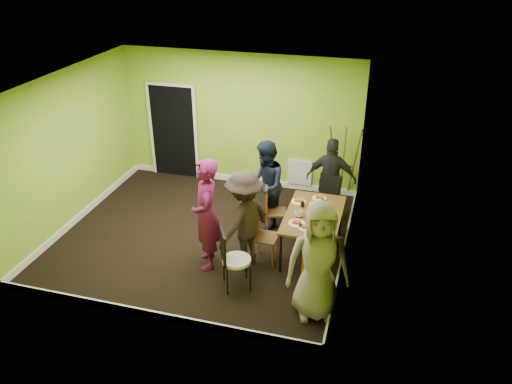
% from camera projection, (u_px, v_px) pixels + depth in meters
% --- Properties ---
extents(ground, '(5.00, 5.00, 0.00)m').
position_uv_depth(ground, '(205.00, 235.00, 9.01)').
color(ground, black).
rests_on(ground, ground).
extents(room_walls, '(5.04, 4.54, 2.82)m').
position_uv_depth(room_walls, '(201.00, 185.00, 8.59)').
color(room_walls, '#84B22D').
rests_on(room_walls, ground).
extents(dining_table, '(0.90, 1.50, 0.75)m').
position_uv_depth(dining_table, '(313.00, 217.00, 8.22)').
color(dining_table, black).
rests_on(dining_table, ground).
extents(chair_left_far, '(0.44, 0.44, 0.87)m').
position_uv_depth(chair_left_far, '(272.00, 208.00, 8.89)').
color(chair_left_far, '#C35B12').
rests_on(chair_left_far, ground).
extents(chair_left_near, '(0.40, 0.39, 0.93)m').
position_uv_depth(chair_left_near, '(261.00, 232.00, 8.12)').
color(chair_left_near, '#C35B12').
rests_on(chair_left_near, ground).
extents(chair_back_end, '(0.52, 0.56, 0.95)m').
position_uv_depth(chair_back_end, '(329.00, 189.00, 9.15)').
color(chair_back_end, '#C35B12').
rests_on(chair_back_end, ground).
extents(chair_front_end, '(0.46, 0.46, 0.99)m').
position_uv_depth(chair_front_end, '(315.00, 273.00, 7.09)').
color(chair_front_end, '#C35B12').
rests_on(chair_front_end, ground).
extents(chair_bentwood, '(0.53, 0.52, 1.00)m').
position_uv_depth(chair_bentwood, '(232.00, 257.00, 7.45)').
color(chair_bentwood, black).
rests_on(chair_bentwood, ground).
extents(easel, '(0.64, 0.60, 1.59)m').
position_uv_depth(easel, '(343.00, 164.00, 9.84)').
color(easel, brown).
rests_on(easel, ground).
extents(plate_near_left, '(0.24, 0.24, 0.01)m').
position_uv_depth(plate_near_left, '(299.00, 202.00, 8.55)').
color(plate_near_left, white).
rests_on(plate_near_left, dining_table).
extents(plate_near_right, '(0.27, 0.27, 0.01)m').
position_uv_depth(plate_near_right, '(297.00, 223.00, 7.91)').
color(plate_near_right, white).
rests_on(plate_near_right, dining_table).
extents(plate_far_back, '(0.25, 0.25, 0.01)m').
position_uv_depth(plate_far_back, '(319.00, 198.00, 8.65)').
color(plate_far_back, white).
rests_on(plate_far_back, dining_table).
extents(plate_far_front, '(0.23, 0.23, 0.01)m').
position_uv_depth(plate_far_front, '(306.00, 228.00, 7.79)').
color(plate_far_front, white).
rests_on(plate_far_front, dining_table).
extents(plate_wall_back, '(0.26, 0.26, 0.01)m').
position_uv_depth(plate_wall_back, '(330.00, 213.00, 8.20)').
color(plate_wall_back, white).
rests_on(plate_wall_back, dining_table).
extents(plate_wall_front, '(0.26, 0.26, 0.01)m').
position_uv_depth(plate_wall_front, '(323.00, 221.00, 7.98)').
color(plate_wall_front, white).
rests_on(plate_wall_front, dining_table).
extents(thermos, '(0.06, 0.06, 0.20)m').
position_uv_depth(thermos, '(316.00, 209.00, 8.15)').
color(thermos, white).
rests_on(thermos, dining_table).
extents(blue_bottle, '(0.07, 0.07, 0.20)m').
position_uv_depth(blue_bottle, '(330.00, 220.00, 7.82)').
color(blue_bottle, '#192FC0').
rests_on(blue_bottle, dining_table).
extents(orange_bottle, '(0.03, 0.03, 0.08)m').
position_uv_depth(orange_bottle, '(309.00, 203.00, 8.41)').
color(orange_bottle, '#C35B12').
rests_on(orange_bottle, dining_table).
extents(glass_mid, '(0.07, 0.07, 0.10)m').
position_uv_depth(glass_mid, '(302.00, 204.00, 8.38)').
color(glass_mid, black).
rests_on(glass_mid, dining_table).
extents(glass_back, '(0.07, 0.07, 0.09)m').
position_uv_depth(glass_back, '(324.00, 203.00, 8.44)').
color(glass_back, black).
rests_on(glass_back, dining_table).
extents(glass_front, '(0.06, 0.06, 0.09)m').
position_uv_depth(glass_front, '(312.00, 227.00, 7.74)').
color(glass_front, black).
rests_on(glass_front, dining_table).
extents(cup_a, '(0.14, 0.14, 0.11)m').
position_uv_depth(cup_a, '(299.00, 214.00, 8.09)').
color(cup_a, white).
rests_on(cup_a, dining_table).
extents(cup_b, '(0.09, 0.09, 0.09)m').
position_uv_depth(cup_b, '(322.00, 213.00, 8.12)').
color(cup_b, white).
rests_on(cup_b, dining_table).
extents(person_standing, '(0.66, 0.80, 1.87)m').
position_uv_depth(person_standing, '(206.00, 215.00, 7.80)').
color(person_standing, '#60103B').
rests_on(person_standing, ground).
extents(person_left_far, '(0.85, 0.96, 1.66)m').
position_uv_depth(person_left_far, '(266.00, 186.00, 8.93)').
color(person_left_far, black).
rests_on(person_left_far, ground).
extents(person_left_near, '(1.00, 1.23, 1.66)m').
position_uv_depth(person_left_near, '(244.00, 220.00, 7.86)').
color(person_left_near, black).
rests_on(person_left_near, ground).
extents(person_back_end, '(0.93, 0.39, 1.58)m').
position_uv_depth(person_back_end, '(331.00, 179.00, 9.25)').
color(person_back_end, black).
rests_on(person_back_end, ground).
extents(person_front_end, '(1.00, 0.79, 1.80)m').
position_uv_depth(person_front_end, '(318.00, 261.00, 6.76)').
color(person_front_end, gray).
rests_on(person_front_end, ground).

